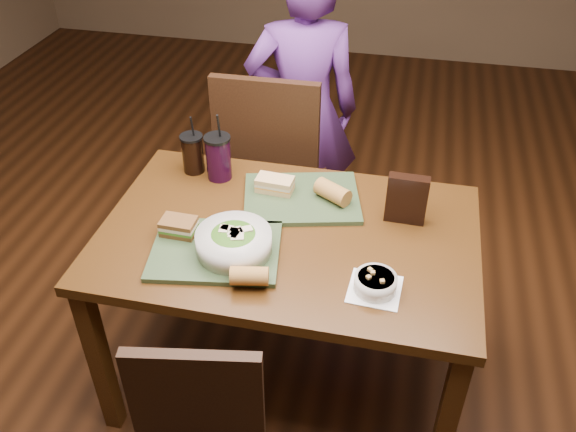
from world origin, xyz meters
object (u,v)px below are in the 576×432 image
(tray_near, at_px, (216,250))
(sandwich_far, at_px, (275,184))
(tray_far, at_px, (302,198))
(cup_cola, at_px, (193,153))
(sandwich_near, at_px, (179,226))
(chair_far, at_px, (272,165))
(diner, at_px, (303,113))
(baguette_far, at_px, (333,192))
(salad_bowl, at_px, (234,241))
(soup_bowl, at_px, (375,283))
(chip_bag, at_px, (407,199))
(cup_berry, at_px, (218,157))
(baguette_near, at_px, (249,276))
(dining_table, at_px, (288,252))

(tray_near, xyz_separation_m, sandwich_far, (0.11, 0.37, 0.04))
(tray_far, distance_m, cup_cola, 0.47)
(sandwich_near, height_order, sandwich_far, same)
(chair_far, height_order, diner, diner)
(sandwich_near, xyz_separation_m, baguette_far, (0.48, 0.31, 0.01))
(salad_bowl, bearing_deg, soup_bowl, -8.10)
(soup_bowl, bearing_deg, chip_bag, 80.32)
(cup_cola, relative_size, chip_bag, 1.32)
(chair_far, height_order, soup_bowl, chair_far)
(diner, distance_m, salad_bowl, 1.07)
(soup_bowl, xyz_separation_m, sandwich_far, (-0.42, 0.44, 0.02))
(salad_bowl, relative_size, cup_berry, 0.90)
(baguette_near, xyz_separation_m, cup_berry, (-0.28, 0.57, 0.04))
(tray_near, bearing_deg, cup_berry, 105.80)
(soup_bowl, bearing_deg, cup_cola, 145.60)
(tray_near, height_order, sandwich_near, sandwich_near)
(diner, bearing_deg, chip_bag, 109.38)
(soup_bowl, xyz_separation_m, baguette_near, (-0.38, -0.07, 0.02))
(diner, bearing_deg, soup_bowl, 96.89)
(cup_cola, bearing_deg, soup_bowl, -34.40)
(sandwich_near, distance_m, cup_berry, 0.39)
(chair_far, height_order, cup_berry, chair_far)
(dining_table, relative_size, chip_bag, 7.08)
(tray_near, distance_m, sandwich_far, 0.39)
(baguette_near, height_order, cup_cola, cup_cola)
(chair_far, relative_size, tray_near, 2.49)
(sandwich_far, xyz_separation_m, chip_bag, (0.48, -0.06, 0.05))
(tray_near, height_order, sandwich_far, sandwich_far)
(diner, xyz_separation_m, tray_near, (-0.08, -1.07, 0.03))
(tray_far, xyz_separation_m, sandwich_near, (-0.36, -0.30, 0.04))
(sandwich_far, bearing_deg, chip_bag, -6.93)
(diner, bearing_deg, cup_berry, 57.37)
(tray_far, distance_m, chip_bag, 0.39)
(diner, distance_m, tray_far, 0.73)
(soup_bowl, relative_size, sandwich_near, 1.40)
(salad_bowl, xyz_separation_m, baguette_far, (0.27, 0.36, -0.01))
(dining_table, distance_m, diner, 0.93)
(tray_near, relative_size, soup_bowl, 2.51)
(chair_far, xyz_separation_m, cup_cola, (-0.23, -0.36, 0.25))
(diner, bearing_deg, baguette_near, 78.69)
(chair_far, xyz_separation_m, soup_bowl, (0.54, -0.89, 0.20))
(tray_far, bearing_deg, soup_bowl, -53.14)
(chair_far, distance_m, cup_cola, 0.50)
(baguette_near, xyz_separation_m, chip_bag, (0.44, 0.45, 0.04))
(chip_bag, bearing_deg, sandwich_far, 174.67)
(chip_bag, bearing_deg, soup_bowl, -98.08)
(sandwich_near, relative_size, sandwich_far, 0.84)
(baguette_near, height_order, baguette_far, baguette_far)
(chip_bag, bearing_deg, sandwich_near, -159.12)
(tray_near, xyz_separation_m, soup_bowl, (0.53, -0.06, 0.02))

